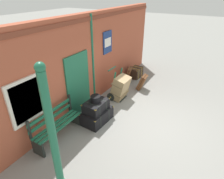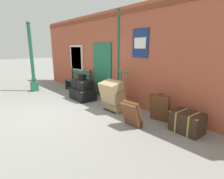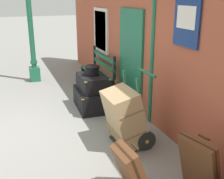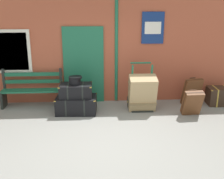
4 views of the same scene
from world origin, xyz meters
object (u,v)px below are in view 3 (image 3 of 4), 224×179
(lamp_post, at_px, (32,41))
(suitcase_cream, at_px, (199,165))
(large_brown_trunk, at_px, (125,117))
(steamer_trunk_middle, at_px, (93,82))
(round_hatbox, at_px, (92,70))
(steamer_trunk_base, at_px, (92,99))
(suitcase_brown, at_px, (131,170))
(platform_bench, at_px, (98,73))
(porters_trolley, at_px, (134,127))

(lamp_post, xyz_separation_m, suitcase_cream, (5.70, 1.34, -0.77))
(lamp_post, xyz_separation_m, large_brown_trunk, (4.27, 0.96, -0.66))
(steamer_trunk_middle, xyz_separation_m, large_brown_trunk, (1.69, 0.02, -0.10))
(lamp_post, height_order, round_hatbox, lamp_post)
(lamp_post, bearing_deg, steamer_trunk_base, 19.60)
(steamer_trunk_base, relative_size, suitcase_brown, 1.58)
(steamer_trunk_middle, relative_size, suitcase_brown, 1.23)
(round_hatbox, height_order, suitcase_cream, round_hatbox)
(steamer_trunk_base, distance_m, suitcase_brown, 2.89)
(platform_bench, distance_m, steamer_trunk_middle, 1.33)
(platform_bench, bearing_deg, large_brown_trunk, -10.10)
(platform_bench, relative_size, porters_trolley, 1.33)
(steamer_trunk_middle, xyz_separation_m, porters_trolley, (1.69, 0.19, -0.31))
(porters_trolley, bearing_deg, round_hatbox, -173.69)
(suitcase_brown, bearing_deg, round_hatbox, 172.00)
(lamp_post, height_order, platform_bench, lamp_post)
(steamer_trunk_base, relative_size, steamer_trunk_middle, 1.28)
(porters_trolley, distance_m, large_brown_trunk, 0.27)
(round_hatbox, relative_size, large_brown_trunk, 0.35)
(platform_bench, bearing_deg, suitcase_cream, -1.81)
(platform_bench, height_order, steamer_trunk_base, platform_bench)
(lamp_post, bearing_deg, steamer_trunk_middle, 20.04)
(platform_bench, bearing_deg, lamp_post, -132.96)
(platform_bench, bearing_deg, steamer_trunk_middle, -23.82)
(steamer_trunk_base, bearing_deg, round_hatbox, 125.72)
(lamp_post, distance_m, suitcase_brown, 5.53)
(platform_bench, xyz_separation_m, porters_trolley, (2.90, -0.34, -0.17))
(porters_trolley, relative_size, suitcase_cream, 1.59)
(suitcase_cream, bearing_deg, round_hatbox, -172.82)
(suitcase_cream, bearing_deg, lamp_post, -166.81)
(steamer_trunk_base, bearing_deg, lamp_post, -160.40)
(platform_bench, xyz_separation_m, round_hatbox, (1.19, -0.53, 0.41))
(platform_bench, height_order, suitcase_cream, platform_bench)
(round_hatbox, bearing_deg, platform_bench, 156.02)
(lamp_post, distance_m, suitcase_cream, 5.91)
(steamer_trunk_middle, bearing_deg, round_hatbox, 175.18)
(round_hatbox, relative_size, suitcase_brown, 0.50)
(porters_trolley, xyz_separation_m, suitcase_brown, (1.18, -0.59, 0.06))
(steamer_trunk_base, relative_size, large_brown_trunk, 1.09)
(lamp_post, distance_m, round_hatbox, 2.75)
(platform_bench, distance_m, large_brown_trunk, 2.94)
(steamer_trunk_base, height_order, large_brown_trunk, large_brown_trunk)
(platform_bench, relative_size, steamer_trunk_base, 1.53)
(large_brown_trunk, bearing_deg, round_hatbox, -179.47)
(large_brown_trunk, relative_size, suitcase_brown, 1.45)
(porters_trolley, distance_m, suitcase_brown, 1.32)
(steamer_trunk_middle, xyz_separation_m, round_hatbox, (-0.01, 0.00, 0.28))
(platform_bench, distance_m, suitcase_cream, 4.33)
(lamp_post, xyz_separation_m, porters_trolley, (4.27, 1.13, -0.87))
(large_brown_trunk, bearing_deg, suitcase_cream, 14.80)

